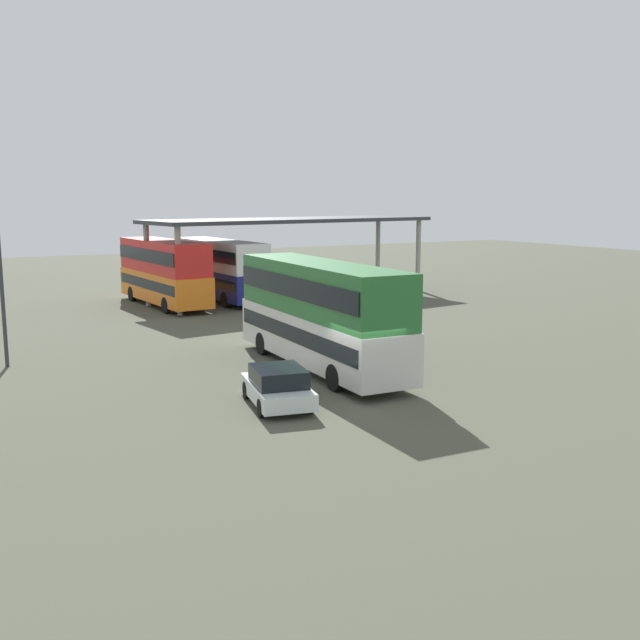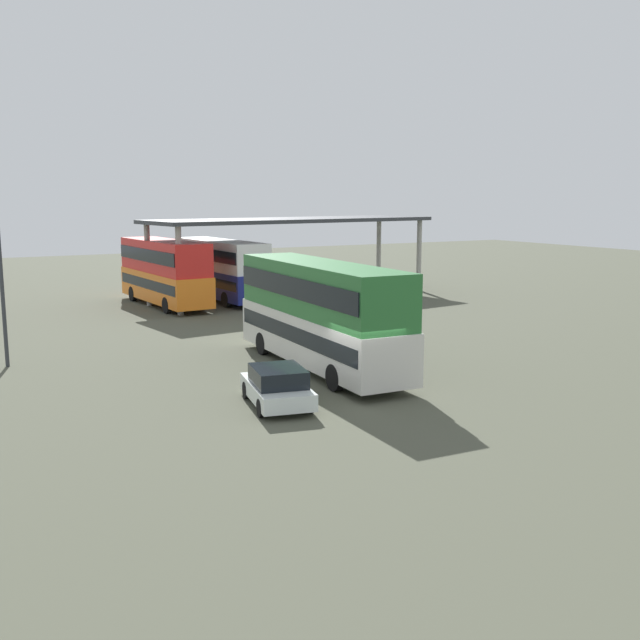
{
  "view_description": "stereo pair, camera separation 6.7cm",
  "coord_description": "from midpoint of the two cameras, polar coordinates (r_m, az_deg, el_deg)",
  "views": [
    {
      "loc": [
        -13.34,
        -21.13,
        6.95
      ],
      "look_at": [
        0.96,
        4.48,
        2.0
      ],
      "focal_mm": 41.12,
      "sensor_mm": 36.0,
      "label": 1
    },
    {
      "loc": [
        -13.28,
        -21.16,
        6.95
      ],
      "look_at": [
        0.96,
        4.48,
        2.0
      ],
      "focal_mm": 41.12,
      "sensor_mm": 36.0,
      "label": 2
    }
  ],
  "objects": [
    {
      "name": "parked_hatchback",
      "position": [
        24.65,
        -3.39,
        -5.19
      ],
      "size": [
        2.48,
        3.98,
        1.35
      ],
      "rotation": [
        0.0,
        0.0,
        1.37
      ],
      "color": "silver",
      "rests_on": "ground_plane"
    },
    {
      "name": "double_decker_main",
      "position": [
        29.69,
        -0.07,
        0.72
      ],
      "size": [
        3.03,
        11.33,
        4.34
      ],
      "rotation": [
        0.0,
        0.0,
        1.52
      ],
      "color": "silver",
      "rests_on": "ground_plane"
    },
    {
      "name": "depot_canopy",
      "position": [
        50.7,
        -2.17,
        7.52
      ],
      "size": [
        21.17,
        8.29,
        5.49
      ],
      "rotation": [
        0.0,
        0.0,
        0.12
      ],
      "color": "#33353A",
      "rests_on": "ground_plane"
    },
    {
      "name": "double_decker_mid_row",
      "position": [
        50.04,
        -7.87,
        4.08
      ],
      "size": [
        3.07,
        10.55,
        4.06
      ],
      "rotation": [
        0.0,
        0.0,
        1.63
      ],
      "color": "navy",
      "rests_on": "ground_plane"
    },
    {
      "name": "double_decker_near_canopy",
      "position": [
        48.06,
        -12.1,
        3.83
      ],
      "size": [
        3.08,
        10.32,
        4.21
      ],
      "rotation": [
        0.0,
        0.0,
        1.63
      ],
      "color": "orange",
      "rests_on": "ground_plane"
    },
    {
      "name": "ground_plane",
      "position": [
        25.93,
        2.92,
        -5.98
      ],
      "size": [
        140.0,
        140.0,
        0.0
      ],
      "primitive_type": "plane",
      "color": "#494B3C"
    }
  ]
}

